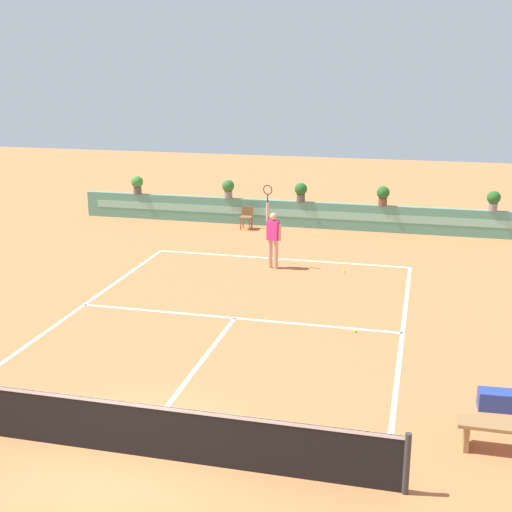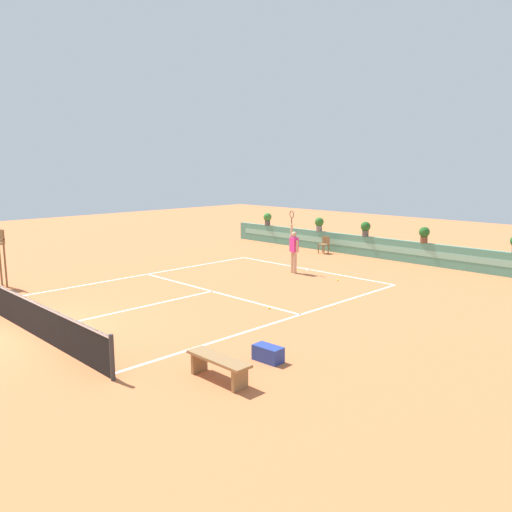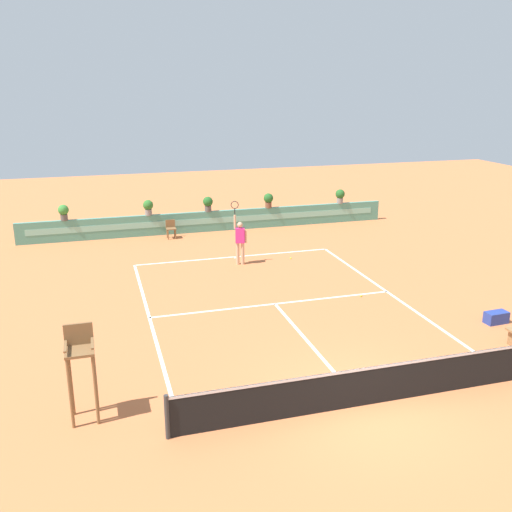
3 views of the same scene
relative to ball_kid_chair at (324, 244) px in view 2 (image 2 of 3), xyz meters
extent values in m
plane|color=#C66B3D|center=(2.10, -9.66, -0.48)|extent=(60.00, 60.00, 0.00)
cube|color=white|center=(2.10, -3.77, -0.47)|extent=(8.22, 0.10, 0.01)
cube|color=white|center=(2.10, -9.26, -0.47)|extent=(8.22, 0.10, 0.01)
cube|color=white|center=(2.10, -12.46, -0.47)|extent=(0.10, 6.40, 0.01)
cube|color=white|center=(-2.01, -9.71, -0.47)|extent=(0.10, 11.89, 0.01)
cube|color=white|center=(6.21, -9.71, -0.47)|extent=(0.10, 11.89, 0.01)
cube|color=white|center=(2.10, -3.87, -0.47)|extent=(0.10, 0.20, 0.01)
cylinder|color=#333333|center=(6.51, -15.66, 0.02)|extent=(0.10, 0.10, 1.00)
cube|color=black|center=(2.10, -15.66, 0.00)|extent=(8.82, 0.02, 0.95)
cube|color=white|center=(2.10, -15.66, 0.44)|extent=(8.82, 0.03, 0.06)
cube|color=#4C8E7A|center=(2.10, 0.73, 0.02)|extent=(18.00, 0.20, 1.00)
cube|color=#7ABCA8|center=(2.10, 0.63, 0.07)|extent=(17.10, 0.01, 0.28)
cylinder|color=brown|center=(-4.17, -14.20, 0.32)|extent=(0.07, 0.07, 1.60)
cylinder|color=brown|center=(-3.66, -14.20, 0.32)|extent=(0.07, 0.07, 1.60)
cube|color=brown|center=(-3.92, -14.19, 1.42)|extent=(0.60, 0.06, 0.48)
cylinder|color=brown|center=(-0.18, -0.24, -0.25)|extent=(0.05, 0.05, 0.45)
cylinder|color=brown|center=(0.18, -0.24, -0.25)|extent=(0.05, 0.05, 0.45)
cylinder|color=brown|center=(-0.18, 0.11, -0.25)|extent=(0.05, 0.05, 0.45)
cylinder|color=brown|center=(0.18, 0.11, -0.25)|extent=(0.05, 0.05, 0.45)
cube|color=brown|center=(0.00, -0.07, -0.01)|extent=(0.44, 0.44, 0.04)
cube|color=brown|center=(0.00, 0.13, 0.19)|extent=(0.44, 0.04, 0.36)
cube|color=olive|center=(7.44, -14.11, -0.25)|extent=(0.08, 0.40, 0.45)
cube|color=olive|center=(8.72, -14.11, -0.25)|extent=(0.08, 0.40, 0.45)
cube|color=olive|center=(8.08, -14.11, 0.00)|extent=(1.60, 0.44, 0.06)
cube|color=navy|center=(8.06, -12.61, -0.30)|extent=(0.72, 0.40, 0.36)
cylinder|color=tan|center=(2.19, -4.83, -0.03)|extent=(0.14, 0.14, 0.90)
cylinder|color=tan|center=(1.99, -4.77, -0.03)|extent=(0.14, 0.14, 0.90)
cube|color=#E52D84|center=(2.09, -4.80, 0.72)|extent=(0.41, 0.31, 0.60)
sphere|color=tan|center=(2.09, -4.80, 1.15)|extent=(0.22, 0.22, 0.22)
cylinder|color=tan|center=(1.90, -4.74, 1.27)|extent=(0.09, 0.09, 0.55)
cylinder|color=black|center=(1.90, -4.74, 1.69)|extent=(0.04, 0.04, 0.24)
torus|color=#262626|center=(1.90, -4.74, 1.95)|extent=(0.31, 0.12, 0.31)
cylinder|color=tan|center=(2.30, -4.86, 0.67)|extent=(0.09, 0.09, 0.50)
sphere|color=#CCE033|center=(4.27, -4.70, -0.44)|extent=(0.07, 0.07, 0.07)
sphere|color=#CCE033|center=(5.12, -9.46, -0.44)|extent=(0.07, 0.07, 0.07)
cylinder|color=#514C47|center=(1.94, 0.73, 0.66)|extent=(0.32, 0.32, 0.28)
sphere|color=#235B23|center=(1.94, 0.73, 1.01)|extent=(0.48, 0.48, 0.48)
cylinder|color=gray|center=(-0.93, 0.73, 0.66)|extent=(0.32, 0.32, 0.28)
sphere|color=#2D6B28|center=(-0.93, 0.73, 1.01)|extent=(0.48, 0.48, 0.48)
cylinder|color=#514C47|center=(-4.72, 0.73, 0.66)|extent=(0.32, 0.32, 0.28)
sphere|color=#387F33|center=(-4.72, 0.73, 1.01)|extent=(0.48, 0.48, 0.48)
cylinder|color=brown|center=(5.01, 0.73, 0.66)|extent=(0.32, 0.32, 0.28)
sphere|color=#235B23|center=(5.01, 0.73, 1.01)|extent=(0.48, 0.48, 0.48)
camera|label=1|loc=(6.51, -24.96, 5.77)|focal=48.91mm
camera|label=2|loc=(15.70, -20.63, 3.93)|focal=35.80mm
camera|label=3|loc=(-3.39, -25.79, 6.52)|focal=39.77mm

